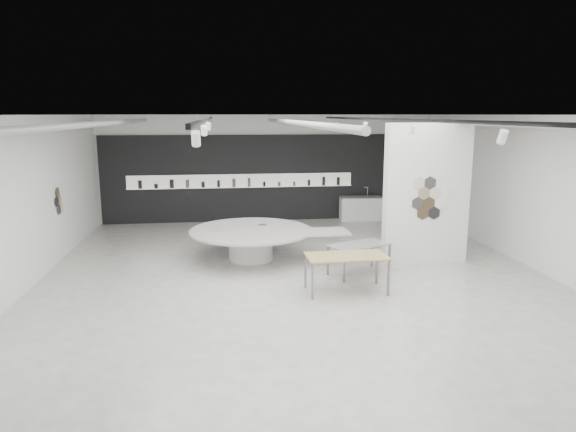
{
  "coord_description": "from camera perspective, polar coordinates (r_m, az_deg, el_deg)",
  "views": [
    {
      "loc": [
        -1.7,
        -11.43,
        3.82
      ],
      "look_at": [
        -0.06,
        1.2,
        1.28
      ],
      "focal_mm": 32.0,
      "sensor_mm": 36.0,
      "label": 1
    }
  ],
  "objects": [
    {
      "name": "sample_table_wood",
      "position": [
        11.2,
        6.51,
        -4.68
      ],
      "size": [
        1.76,
        0.9,
        0.82
      ],
      "rotation": [
        0.0,
        0.0,
        0.02
      ],
      "color": "#A58955",
      "rests_on": "ground"
    },
    {
      "name": "back_wall_display",
      "position": [
        18.57,
        -2.36,
        4.21
      ],
      "size": [
        11.8,
        0.27,
        3.1
      ],
      "color": "black",
      "rests_on": "ground"
    },
    {
      "name": "display_island",
      "position": [
        13.65,
        -3.86,
        -2.67
      ],
      "size": [
        4.19,
        3.3,
        0.83
      ],
      "rotation": [
        0.0,
        0.0,
        0.02
      ],
      "color": "white",
      "rests_on": "ground"
    },
    {
      "name": "partition_column",
      "position": [
        13.62,
        15.14,
        2.35
      ],
      "size": [
        2.2,
        0.38,
        3.6
      ],
      "color": "white",
      "rests_on": "ground"
    },
    {
      "name": "sample_table_stone",
      "position": [
        12.47,
        7.92,
        -3.4
      ],
      "size": [
        1.62,
        1.25,
        0.75
      ],
      "rotation": [
        0.0,
        0.0,
        0.41
      ],
      "color": "gray",
      "rests_on": "ground"
    },
    {
      "name": "kitchen_counter",
      "position": [
        18.95,
        8.06,
        0.85
      ],
      "size": [
        1.54,
        0.65,
        1.2
      ],
      "rotation": [
        0.0,
        0.0,
        -0.04
      ],
      "color": "white",
      "rests_on": "ground"
    },
    {
      "name": "room",
      "position": [
        11.67,
        0.58,
        2.67
      ],
      "size": [
        12.02,
        14.02,
        3.82
      ],
      "color": "beige",
      "rests_on": "ground"
    }
  ]
}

